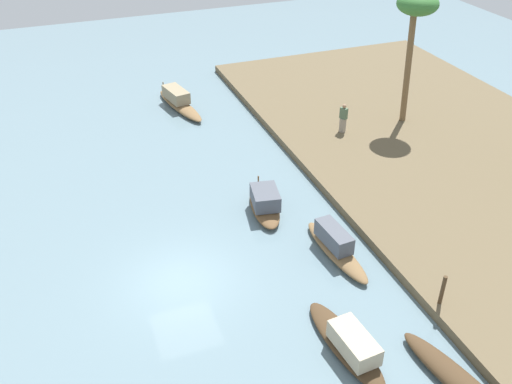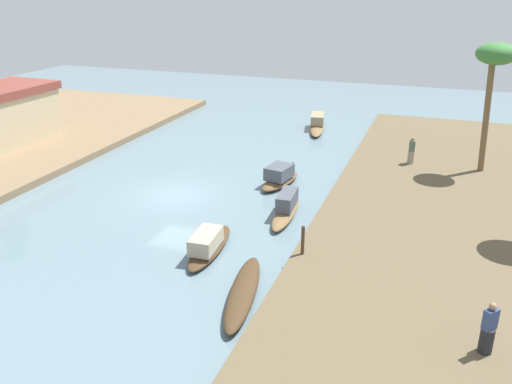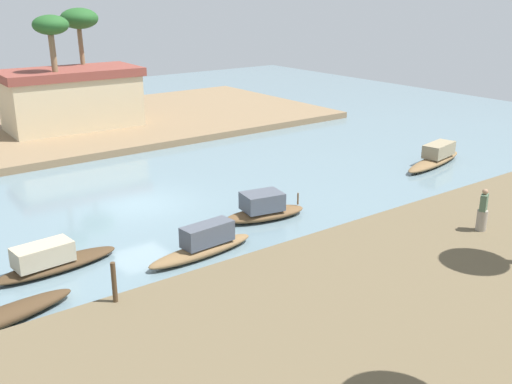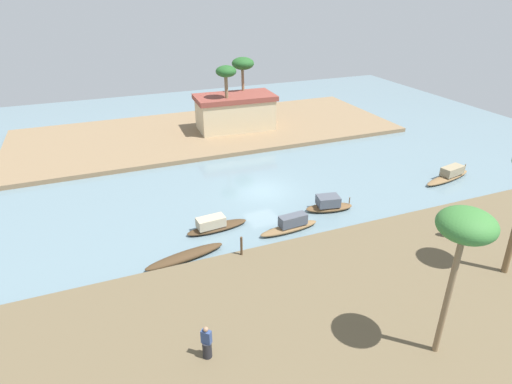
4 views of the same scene
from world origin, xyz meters
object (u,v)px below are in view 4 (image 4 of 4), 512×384
person_by_mooring (453,228)px  riverside_building (235,112)px  sampan_with_tall_canopy (215,225)px  palm_tree_right_tall (243,66)px  palm_tree_right_short (226,76)px  sampan_with_red_awning (329,205)px  sampan_upstream_small (449,175)px  sampan_downstream_large (185,256)px  person_on_near_bank (207,345)px  sampan_near_left_bank (291,225)px  mooring_post (241,246)px  palm_tree_left_near (465,230)px

person_by_mooring → riverside_building: 26.14m
sampan_with_tall_canopy → palm_tree_right_tall: palm_tree_right_tall is taller
palm_tree_right_tall → palm_tree_right_short: (-2.72, -2.53, -0.39)m
sampan_with_red_awning → palm_tree_right_tall: size_ratio=0.50×
sampan_with_tall_canopy → palm_tree_right_tall: 23.25m
sampan_upstream_small → sampan_with_red_awning: sampan_with_red_awning is taller
sampan_upstream_small → sampan_downstream_large: bearing=175.7°
sampan_downstream_large → palm_tree_right_short: 23.11m
sampan_with_tall_canopy → person_on_near_bank: 10.88m
sampan_near_left_bank → mooring_post: mooring_post is taller
sampan_downstream_large → person_by_mooring: bearing=-26.4°
sampan_with_tall_canopy → mooring_post: bearing=-87.3°
palm_tree_left_near → palm_tree_right_short: bearing=88.3°
sampan_with_red_awning → person_by_mooring: bearing=-41.9°
person_on_near_bank → riverside_building: (11.40, 28.98, 1.18)m
sampan_with_red_awning → palm_tree_right_tall: palm_tree_right_tall is taller
sampan_with_tall_canopy → riverside_building: (7.99, 18.68, 1.88)m
sampan_downstream_large → sampan_with_red_awning: (10.95, 2.10, 0.21)m
palm_tree_left_near → riverside_building: palm_tree_left_near is taller
sampan_with_tall_canopy → palm_tree_right_tall: size_ratio=0.59×
person_by_mooring → palm_tree_right_tall: bearing=75.2°
sampan_upstream_small → sampan_downstream_large: 23.10m
sampan_downstream_large → palm_tree_right_tall: size_ratio=0.70×
sampan_upstream_small → sampan_with_tall_canopy: size_ratio=1.25×
riverside_building → mooring_post: bearing=-106.2°
riverside_building → sampan_upstream_small: bearing=-53.7°
person_by_mooring → palm_tree_right_tall: (-3.82, 27.12, 5.64)m
sampan_near_left_bank → person_by_mooring: (8.73, -4.95, 0.65)m
palm_tree_right_tall → sampan_upstream_small: bearing=-61.4°
sampan_near_left_bank → riverside_building: riverside_building is taller
mooring_post → sampan_with_red_awning: bearing=23.4°
sampan_near_left_bank → person_on_near_bank: size_ratio=2.59×
palm_tree_right_tall → person_by_mooring: bearing=-82.0°
sampan_with_red_awning → sampan_upstream_small: bearing=14.6°
sampan_downstream_large → palm_tree_right_short: (9.37, 20.23, 6.09)m
sampan_upstream_small → riverside_building: (-12.35, 18.26, 1.85)m
riverside_building → sampan_with_tall_canopy: bearing=-110.9°
palm_tree_left_near → sampan_with_tall_canopy: bearing=113.3°
sampan_with_red_awning → person_on_near_bank: 15.40m
mooring_post → palm_tree_left_near: (5.35, -9.77, 5.50)m
sampan_near_left_bank → palm_tree_right_tall: bearing=73.4°
person_by_mooring → palm_tree_left_near: size_ratio=0.23×
sampan_near_left_bank → mooring_post: size_ratio=3.56×
palm_tree_left_near → person_on_near_bank: bearing=160.5°
palm_tree_right_tall → palm_tree_right_short: size_ratio=1.04×
palm_tree_left_near → sampan_with_red_awning: bearing=79.1°
mooring_post → riverside_building: bearing=71.6°
sampan_with_tall_canopy → person_by_mooring: size_ratio=2.69×
sampan_downstream_large → sampan_with_tall_canopy: 3.60m
sampan_with_tall_canopy → mooring_post: size_ratio=3.55×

